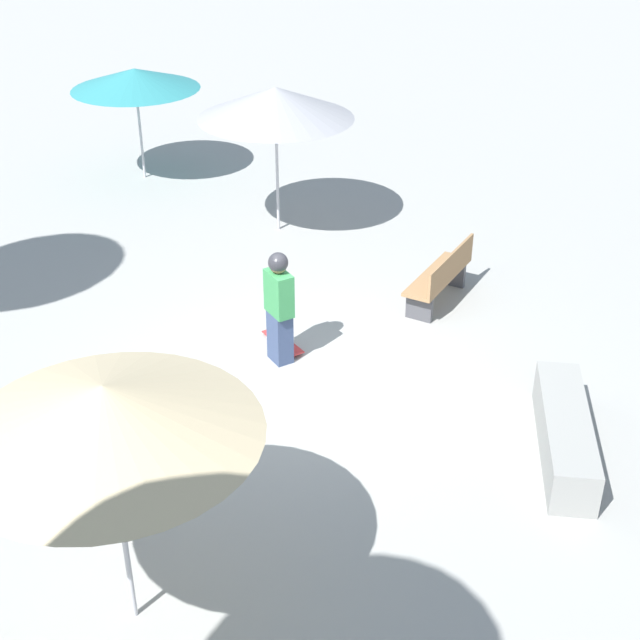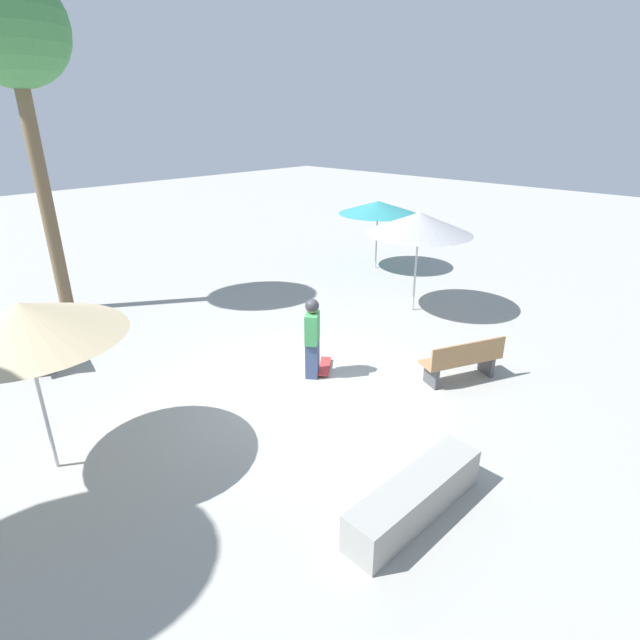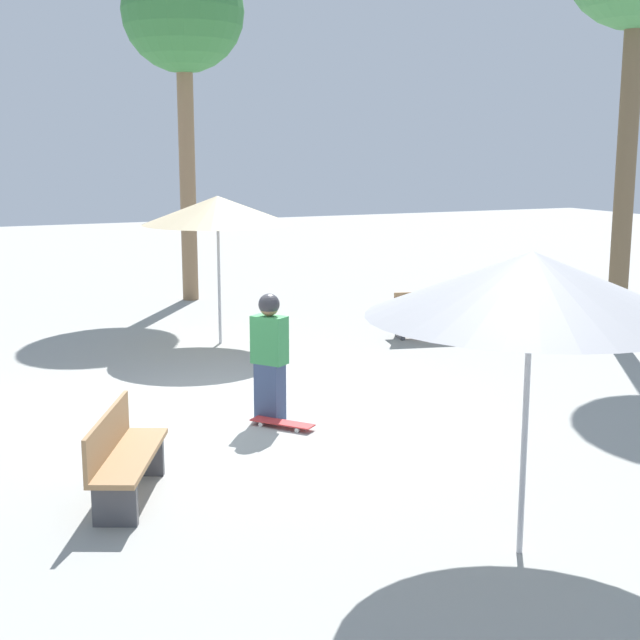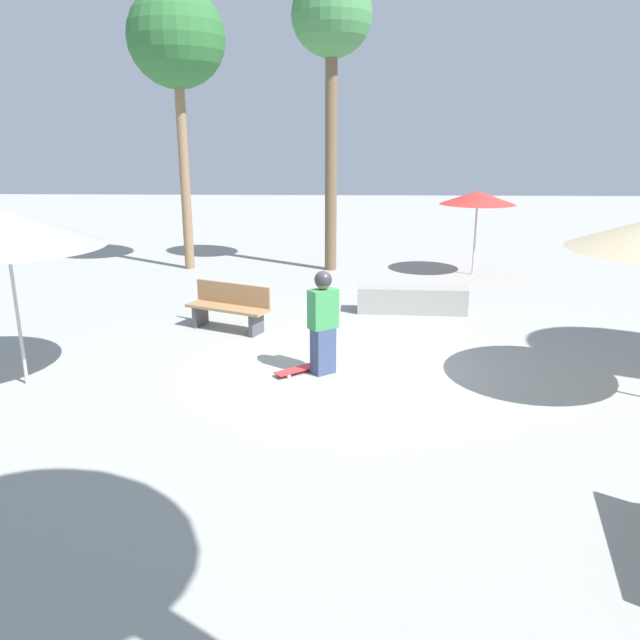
# 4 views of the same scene
# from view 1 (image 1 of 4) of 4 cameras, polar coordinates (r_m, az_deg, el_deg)

# --- Properties ---
(ground_plane) EXTENTS (60.00, 60.00, 0.00)m
(ground_plane) POSITION_cam_1_polar(r_m,az_deg,el_deg) (11.58, -1.33, -3.73)
(ground_plane) COLOR #9E9E99
(skater_main) EXTENTS (0.48, 0.43, 1.58)m
(skater_main) POSITION_cam_1_polar(r_m,az_deg,el_deg) (11.54, -2.63, 1.03)
(skater_main) COLOR #38476B
(skater_main) RESTS_ON ground_plane
(skateboard) EXTENTS (0.75, 0.66, 0.07)m
(skateboard) POSITION_cam_1_polar(r_m,az_deg,el_deg) (12.24, -2.40, -1.41)
(skateboard) COLOR red
(skateboard) RESTS_ON ground_plane
(concrete_ledge) EXTENTS (2.22, 0.60, 0.53)m
(concrete_ledge) POSITION_cam_1_polar(r_m,az_deg,el_deg) (10.53, 15.39, -7.03)
(concrete_ledge) COLOR gray
(concrete_ledge) RESTS_ON ground_plane
(bench_far) EXTENTS (1.64, 1.07, 0.85)m
(bench_far) POSITION_cam_1_polar(r_m,az_deg,el_deg) (13.27, 7.77, 2.75)
(bench_far) COLOR #47474C
(bench_far) RESTS_ON ground_plane
(shade_umbrella_grey) EXTENTS (2.62, 2.62, 2.51)m
(shade_umbrella_grey) POSITION_cam_1_polar(r_m,az_deg,el_deg) (15.03, -2.87, 13.72)
(shade_umbrella_grey) COLOR #B7B7BC
(shade_umbrella_grey) RESTS_ON ground_plane
(shade_umbrella_tan) EXTENTS (2.53, 2.53, 2.52)m
(shade_umbrella_tan) POSITION_cam_1_polar(r_m,az_deg,el_deg) (7.25, -13.56, -5.67)
(shade_umbrella_tan) COLOR #B7B7BC
(shade_umbrella_tan) RESTS_ON ground_plane
(shade_umbrella_teal) EXTENTS (2.47, 2.47, 2.17)m
(shade_umbrella_teal) POSITION_cam_1_polar(r_m,az_deg,el_deg) (17.93, -11.76, 14.88)
(shade_umbrella_teal) COLOR #B7B7BC
(shade_umbrella_teal) RESTS_ON ground_plane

